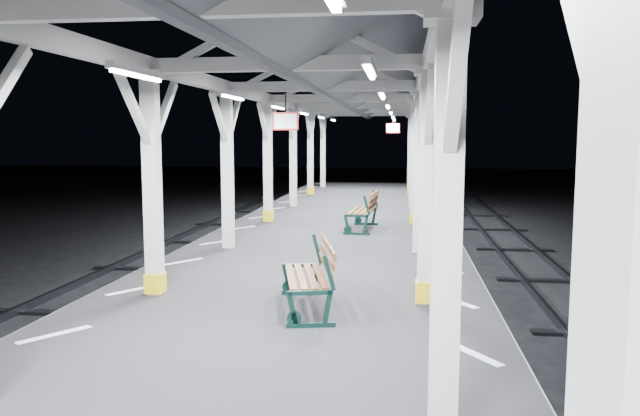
# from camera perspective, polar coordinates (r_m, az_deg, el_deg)

# --- Properties ---
(platform) EXTENTS (6.00, 50.00, 1.00)m
(platform) POSITION_cam_1_polar(r_m,az_deg,el_deg) (7.54, -5.99, -15.85)
(platform) COLOR black
(platform) RESTS_ON ground
(hazard_stripes_left) EXTENTS (1.00, 48.00, 0.01)m
(hazard_stripes_left) POSITION_cam_1_polar(r_m,az_deg,el_deg) (8.26, -23.09, -10.60)
(hazard_stripes_left) COLOR silver
(hazard_stripes_left) RESTS_ON platform
(hazard_stripes_right) EXTENTS (1.00, 48.00, 0.01)m
(hazard_stripes_right) POSITION_cam_1_polar(r_m,az_deg,el_deg) (7.22, 13.74, -12.77)
(hazard_stripes_right) COLOR silver
(hazard_stripes_right) RESTS_ON platform
(canopy) EXTENTS (5.40, 49.00, 4.65)m
(canopy) POSITION_cam_1_polar(r_m,az_deg,el_deg) (7.06, -6.42, 16.22)
(canopy) COLOR beige
(canopy) RESTS_ON platform
(bench_mid) EXTENTS (1.00, 1.81, 0.93)m
(bench_mid) POSITION_cam_1_polar(r_m,az_deg,el_deg) (8.58, -0.63, -6.04)
(bench_mid) COLOR black
(bench_mid) RESTS_ON platform
(bench_far) EXTENTS (0.80, 1.83, 0.97)m
(bench_far) POSITION_cam_1_polar(r_m,az_deg,el_deg) (15.83, 4.21, -0.17)
(bench_far) COLOR black
(bench_far) RESTS_ON platform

